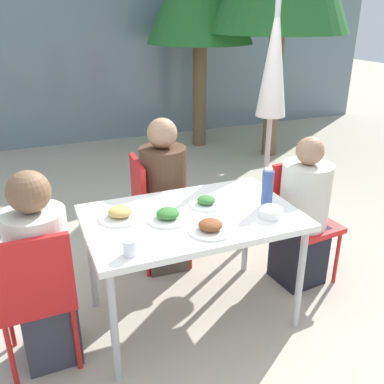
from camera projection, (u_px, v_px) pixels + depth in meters
The scene contains 17 objects.
ground_plane at pixel (192, 315), 2.89m from camera, with size 24.00×24.00×0.00m, color #B2A893.
building_facade at pixel (75, 39), 6.10m from camera, with size 10.00×0.20×3.00m.
dining_table at pixel (192, 224), 2.61m from camera, with size 1.29×0.82×0.75m.
chair_left at pixel (35, 291), 2.27m from camera, with size 0.41×0.41×0.89m.
person_left at pixel (43, 276), 2.34m from camera, with size 0.33×0.33×1.17m.
chair_right at pixel (300, 211), 3.15m from camera, with size 0.44×0.44×0.89m.
person_right at pixel (302, 217), 3.07m from camera, with size 0.35×0.35×1.12m.
chair_far at pixel (152, 204), 3.27m from camera, with size 0.42×0.42×0.89m.
person_far at pixel (164, 200), 3.24m from camera, with size 0.34×0.34×1.20m.
closed_umbrella at pixel (273, 82), 3.43m from camera, with size 0.36×0.36×2.00m.
plate_0 at pixel (206, 202), 2.70m from camera, with size 0.21×0.21×0.06m.
plate_1 at pixel (120, 214), 2.54m from camera, with size 0.26×0.26×0.07m.
plate_2 at pixel (210, 227), 2.39m from camera, with size 0.25×0.25×0.07m.
plate_3 at pixel (168, 216), 2.52m from camera, with size 0.25×0.25×0.07m.
bottle at pixel (267, 188), 2.65m from camera, with size 0.07×0.07×0.26m.
drinking_cup at pixel (130, 247), 2.15m from camera, with size 0.08×0.08×0.09m.
salad_bowl at pixel (271, 212), 2.56m from camera, with size 0.14×0.14×0.05m.
Camera 1 is at (-0.87, -2.15, 1.91)m, focal length 40.00 mm.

